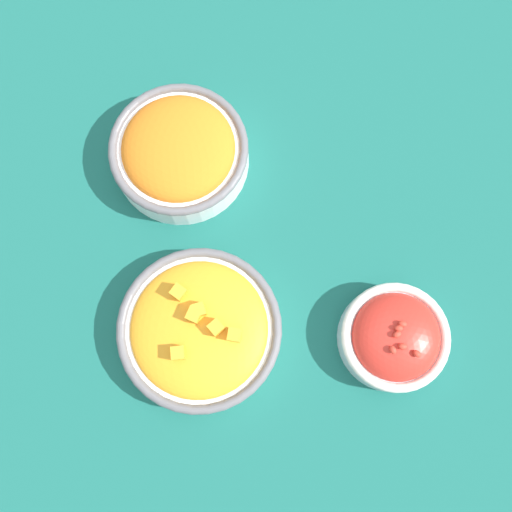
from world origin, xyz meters
TOP-DOWN VIEW (x-y plane):
  - ground_plane at (0.00, 0.00)m, footprint 3.00×3.00m
  - bowl_squash at (-0.02, 0.12)m, footprint 0.21×0.21m
  - bowl_carrots at (0.18, -0.02)m, footprint 0.19×0.19m
  - bowl_cherry_tomatoes at (-0.19, -0.06)m, footprint 0.14×0.14m

SIDE VIEW (x-z plane):
  - ground_plane at x=0.00m, z-range 0.00..0.00m
  - bowl_squash at x=-0.02m, z-range -0.01..0.06m
  - bowl_cherry_tomatoes at x=-0.19m, z-range -0.01..0.06m
  - bowl_carrots at x=0.18m, z-range 0.00..0.07m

